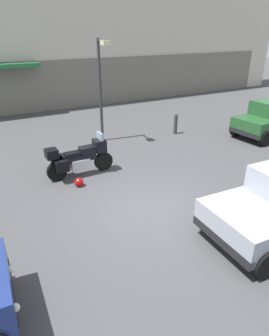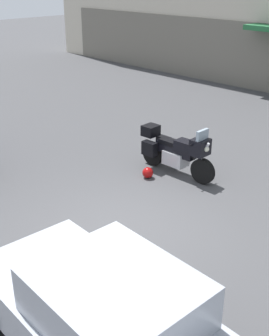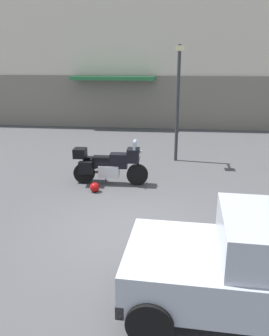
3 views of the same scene
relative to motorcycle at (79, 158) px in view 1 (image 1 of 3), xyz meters
The scene contains 5 objects.
ground_plane 3.20m from the motorcycle, 69.80° to the right, with size 80.00×80.00×0.00m, color #424244.
motorcycle is the anchor object (origin of this frame).
helmet 0.91m from the motorcycle, 112.06° to the right, with size 0.28×0.28×0.28m, color #990C0C.
streetlamp_curbside 3.85m from the motorcycle, 53.10° to the left, with size 0.28×0.94×4.12m.
bollard_curbside 5.70m from the motorcycle, 21.24° to the left, with size 0.16×0.16×0.93m.
Camera 1 is at (-3.81, -5.86, 4.47)m, focal length 32.37 mm.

